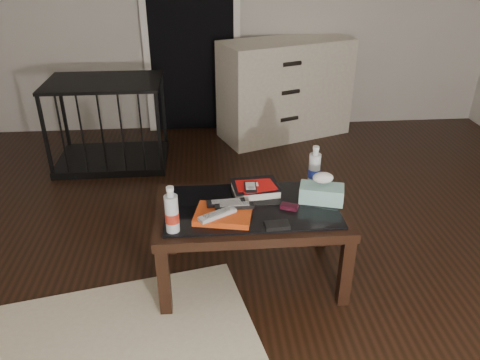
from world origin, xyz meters
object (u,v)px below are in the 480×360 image
object	(u,v)px
water_bottle_left	(171,209)
tissue_box	(321,194)
dresser	(285,89)
water_bottle_right	(315,166)
coffee_table	(251,216)
textbook	(255,188)
pet_crate	(111,137)

from	to	relation	value
water_bottle_left	tissue_box	world-z (taller)	water_bottle_left
dresser	water_bottle_right	bearing A→B (deg)	-115.46
water_bottle_right	tissue_box	distance (m)	0.20
coffee_table	textbook	size ratio (longest dim) A/B	4.00
water_bottle_right	water_bottle_left	bearing A→B (deg)	-152.49
water_bottle_right	dresser	bearing A→B (deg)	85.11
coffee_table	water_bottle_left	xyz separation A→B (m)	(-0.40, -0.20, 0.18)
pet_crate	water_bottle_left	xyz separation A→B (m)	(0.61, -1.79, 0.35)
dresser	textbook	size ratio (longest dim) A/B	5.20
dresser	tissue_box	bearing A→B (deg)	-115.01
water_bottle_right	tissue_box	world-z (taller)	water_bottle_right
coffee_table	pet_crate	distance (m)	1.89
textbook	pet_crate	bearing A→B (deg)	119.90
water_bottle_left	textbook	bearing A→B (deg)	38.40
textbook	water_bottle_left	bearing A→B (deg)	-147.69
coffee_table	water_bottle_right	size ratio (longest dim) A/B	4.20
water_bottle_left	water_bottle_right	size ratio (longest dim) A/B	1.00
textbook	water_bottle_right	world-z (taller)	water_bottle_right
dresser	water_bottle_right	xyz separation A→B (m)	(-0.16, -1.92, 0.13)
pet_crate	water_bottle_left	bearing A→B (deg)	-71.60
pet_crate	textbook	xyz separation A→B (m)	(1.05, -1.45, 0.25)
dresser	water_bottle_left	xyz separation A→B (m)	(-0.94, -2.32, 0.13)
coffee_table	water_bottle_left	world-z (taller)	water_bottle_left
textbook	water_bottle_right	size ratio (longest dim) A/B	1.05
coffee_table	water_bottle_left	distance (m)	0.48
coffee_table	textbook	bearing A→B (deg)	75.52
dresser	water_bottle_right	world-z (taller)	dresser
coffee_table	pet_crate	bearing A→B (deg)	122.44
textbook	water_bottle_left	world-z (taller)	water_bottle_left
coffee_table	tissue_box	xyz separation A→B (m)	(0.38, 0.02, 0.11)
dresser	textbook	distance (m)	2.04
dresser	textbook	world-z (taller)	dresser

